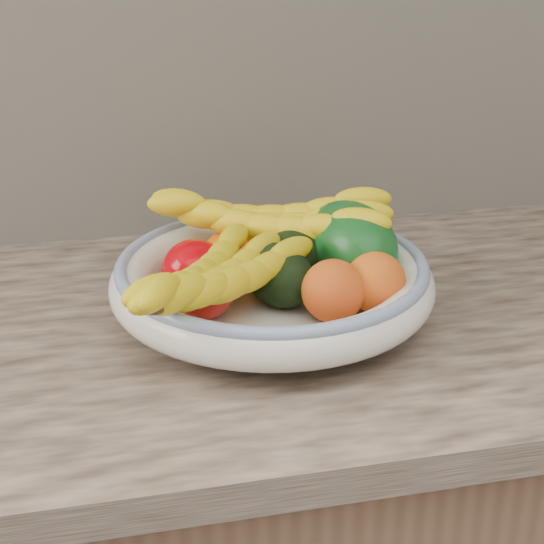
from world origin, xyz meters
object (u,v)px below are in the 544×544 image
at_px(banana_bunch_back, 269,226).
at_px(banana_bunch_front, 214,285).
at_px(fruit_bowl, 272,281).
at_px(green_mango, 350,245).

xyz_separation_m(banana_bunch_back, banana_bunch_front, (-0.09, -0.15, -0.01)).
distance_m(fruit_bowl, banana_bunch_back, 0.09).
bearing_deg(banana_bunch_back, fruit_bowl, -79.83).
xyz_separation_m(green_mango, banana_bunch_back, (-0.09, 0.06, 0.01)).
distance_m(fruit_bowl, green_mango, 0.11).
relative_size(fruit_bowl, green_mango, 2.54).
bearing_deg(banana_bunch_front, banana_bunch_back, 10.50).
height_order(green_mango, banana_bunch_back, green_mango).
xyz_separation_m(green_mango, banana_bunch_front, (-0.19, -0.09, 0.01)).
bearing_deg(fruit_bowl, green_mango, 12.84).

